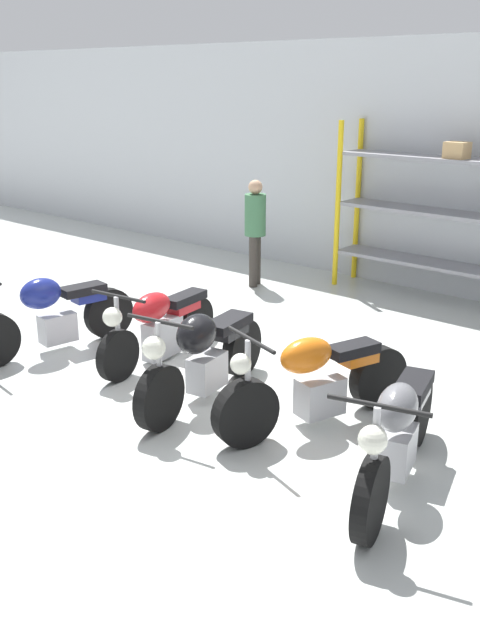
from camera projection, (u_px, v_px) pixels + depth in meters
ground_plane at (214, 395)px, 7.18m from camera, size 30.00×30.00×0.00m
back_wall at (446, 170)px, 10.08m from camera, size 30.00×0.08×3.60m
motorcycle_blue at (52, 314)px, 8.19m from camera, size 0.62×2.08×1.02m
motorcycle_red at (159, 324)px, 7.94m from camera, size 0.71×1.94×0.93m
motorcycle_black at (203, 355)px, 6.93m from camera, size 0.73×2.07×1.04m
motorcycle_orange at (315, 382)px, 6.43m from camera, size 0.95×2.06×0.99m
motorcycle_grey at (398, 432)px, 5.44m from camera, size 0.88×2.11×1.01m
person_browsing at (255, 225)px, 10.70m from camera, size 0.42×0.42×1.61m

